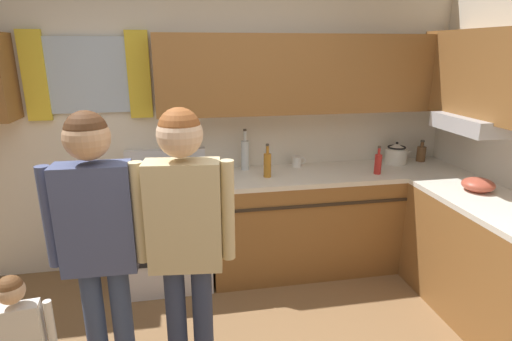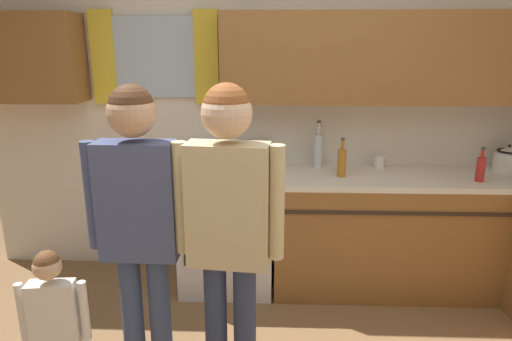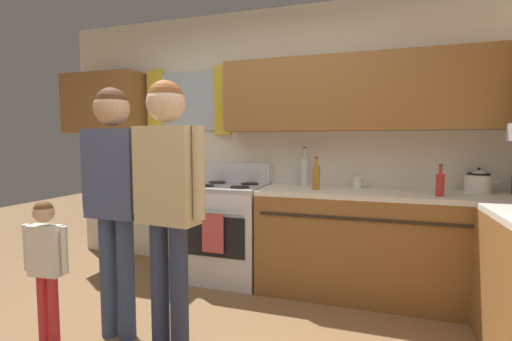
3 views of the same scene
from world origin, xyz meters
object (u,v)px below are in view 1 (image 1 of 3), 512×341
at_px(bottle_squat_brown, 421,153).
at_px(mixing_bowl, 478,185).
at_px(adult_in_plaid, 185,227).
at_px(bottle_oil_amber, 267,164).
at_px(stovetop_kettle, 396,153).
at_px(small_child, 21,341).
at_px(adult_holding_child, 98,230).
at_px(bottle_sauce_red, 378,163).
at_px(mug_ceramic_white, 297,161).
at_px(stove_oven, 169,229).
at_px(bottle_tall_clear, 245,154).

xyz_separation_m(bottle_squat_brown, mixing_bowl, (-0.05, -0.86, -0.03)).
bearing_deg(adult_in_plaid, bottle_oil_amber, 60.41).
xyz_separation_m(stovetop_kettle, small_child, (-2.79, -1.58, -0.40)).
distance_m(stovetop_kettle, adult_holding_child, 2.78).
height_order(bottle_sauce_red, small_child, bottle_sauce_red).
distance_m(mug_ceramic_white, adult_in_plaid, 1.82).
height_order(stove_oven, bottle_tall_clear, bottle_tall_clear).
bearing_deg(mug_ceramic_white, bottle_tall_clear, -179.16).
bearing_deg(bottle_oil_amber, bottle_tall_clear, 120.78).
xyz_separation_m(stove_oven, bottle_tall_clear, (0.69, 0.20, 0.57)).
relative_size(bottle_oil_amber, mug_ceramic_white, 2.28).
distance_m(bottle_squat_brown, mug_ceramic_white, 1.22).
distance_m(bottle_squat_brown, small_child, 3.48).
bearing_deg(stove_oven, adult_holding_child, -103.83).
xyz_separation_m(bottle_oil_amber, adult_in_plaid, (-0.70, -1.24, 0.05)).
bearing_deg(stovetop_kettle, adult_in_plaid, -144.15).
bearing_deg(small_child, bottle_oil_amber, 42.61).
bearing_deg(stovetop_kettle, bottle_sauce_red, -139.03).
bearing_deg(bottle_sauce_red, bottle_oil_amber, 174.79).
bearing_deg(adult_holding_child, adult_in_plaid, -8.96).
bearing_deg(adult_in_plaid, adult_holding_child, 171.04).
xyz_separation_m(stove_oven, small_child, (-0.66, -1.44, 0.12)).
relative_size(bottle_oil_amber, bottle_tall_clear, 0.78).
bearing_deg(small_child, adult_holding_child, 31.07).
bearing_deg(bottle_oil_amber, mug_ceramic_white, 37.36).
bearing_deg(adult_holding_child, bottle_sauce_red, 27.25).
height_order(stove_oven, small_child, stove_oven).
xyz_separation_m(adult_holding_child, small_child, (-0.36, -0.22, -0.45)).
distance_m(bottle_squat_brown, bottle_sauce_red, 0.68).
bearing_deg(mixing_bowl, bottle_oil_amber, 157.01).
height_order(bottle_tall_clear, bottle_sauce_red, bottle_tall_clear).
xyz_separation_m(bottle_sauce_red, mixing_bowl, (0.55, -0.55, -0.05)).
bearing_deg(bottle_squat_brown, mug_ceramic_white, 178.41).
bearing_deg(bottle_squat_brown, bottle_tall_clear, 179.10).
distance_m(adult_in_plaid, small_child, 0.94).
height_order(bottle_tall_clear, small_child, bottle_tall_clear).
height_order(mixing_bowl, adult_holding_child, adult_holding_child).
bearing_deg(stove_oven, stovetop_kettle, 3.90).
relative_size(bottle_oil_amber, bottle_sauce_red, 1.16).
bearing_deg(bottle_squat_brown, mixing_bowl, -93.65).
height_order(stove_oven, adult_in_plaid, adult_in_plaid).
bearing_deg(bottle_tall_clear, bottle_oil_amber, -59.22).
relative_size(bottle_squat_brown, mixing_bowl, 0.87).
bearing_deg(adult_holding_child, bottle_tall_clear, 54.95).
bearing_deg(mixing_bowl, bottle_tall_clear, 151.74).
bearing_deg(bottle_squat_brown, small_child, -152.27).
bearing_deg(adult_holding_child, stovetop_kettle, 29.36).
bearing_deg(bottle_oil_amber, adult_in_plaid, -119.59).
bearing_deg(adult_in_plaid, mixing_bowl, 15.24).
xyz_separation_m(stovetop_kettle, adult_in_plaid, (-1.98, -1.43, 0.06)).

